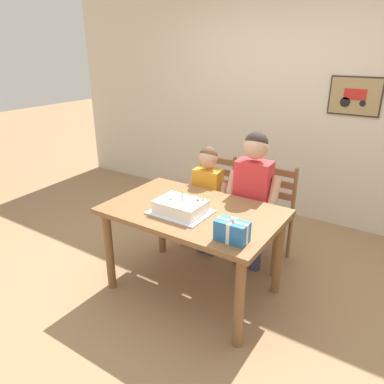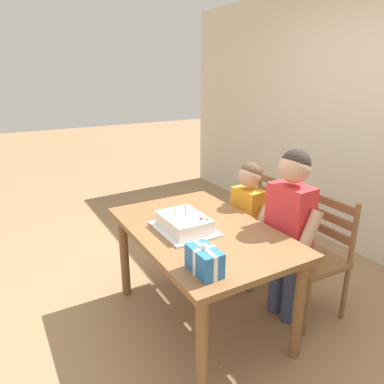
{
  "view_description": "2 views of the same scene",
  "coord_description": "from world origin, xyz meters",
  "views": [
    {
      "loc": [
        1.4,
        -2.15,
        1.93
      ],
      "look_at": [
        0.01,
        -0.03,
        0.91
      ],
      "focal_mm": 33.86,
      "sensor_mm": 36.0,
      "label": 1
    },
    {
      "loc": [
        1.9,
        -1.16,
        1.77
      ],
      "look_at": [
        -0.12,
        -0.0,
        0.98
      ],
      "focal_mm": 33.55,
      "sensor_mm": 36.0,
      "label": 2
    }
  ],
  "objects": [
    {
      "name": "ground_plane",
      "position": [
        0.0,
        0.0,
        0.0
      ],
      "size": [
        20.0,
        20.0,
        0.0
      ],
      "primitive_type": "plane",
      "color": "#997551"
    },
    {
      "name": "dining_table",
      "position": [
        0.0,
        0.0,
        0.64
      ],
      "size": [
        1.36,
        0.87,
        0.75
      ],
      "color": "brown",
      "rests_on": "ground"
    },
    {
      "name": "birthday_cake",
      "position": [
        -0.04,
        -0.11,
        0.8
      ],
      "size": [
        0.44,
        0.34,
        0.19
      ],
      "color": "silver",
      "rests_on": "dining_table"
    },
    {
      "name": "gift_box_red_large",
      "position": [
        0.48,
        -0.27,
        0.82
      ],
      "size": [
        0.22,
        0.13,
        0.17
      ],
      "color": "#286BB7",
      "rests_on": "dining_table"
    },
    {
      "name": "chair_left",
      "position": [
        -0.31,
        0.79,
        0.47
      ],
      "size": [
        0.43,
        0.43,
        0.92
      ],
      "color": "brown",
      "rests_on": "ground"
    },
    {
      "name": "chair_right",
      "position": [
        0.31,
        0.79,
        0.47
      ],
      "size": [
        0.43,
        0.43,
        0.92
      ],
      "color": "brown",
      "rests_on": "ground"
    },
    {
      "name": "child_older",
      "position": [
        0.25,
        0.56,
        0.78
      ],
      "size": [
        0.48,
        0.27,
        1.29
      ],
      "color": "#38426B",
      "rests_on": "ground"
    },
    {
      "name": "child_younger",
      "position": [
        -0.21,
        0.56,
        0.67
      ],
      "size": [
        0.4,
        0.24,
        1.09
      ],
      "color": "#38426B",
      "rests_on": "ground"
    }
  ]
}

